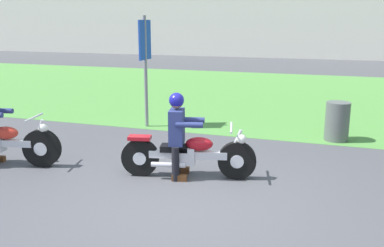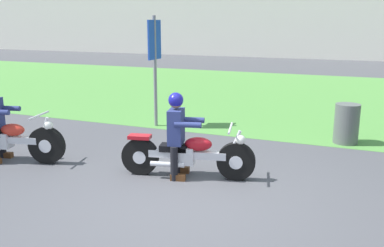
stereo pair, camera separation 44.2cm
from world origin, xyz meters
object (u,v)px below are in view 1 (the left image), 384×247
at_px(motorcycle_lead, 188,155).
at_px(rider_lead, 178,129).
at_px(sign_banner, 145,54).
at_px(trash_can, 337,121).

xyz_separation_m(motorcycle_lead, rider_lead, (-0.17, -0.04, 0.43)).
xyz_separation_m(motorcycle_lead, sign_banner, (-2.06, 2.92, 1.34)).
distance_m(trash_can, sign_banner, 4.52).
bearing_deg(trash_can, motorcycle_lead, -126.36).
bearing_deg(motorcycle_lead, sign_banner, 112.35).
bearing_deg(sign_banner, trash_can, 1.98).
bearing_deg(trash_can, sign_banner, -178.02).
bearing_deg(rider_lead, trash_can, 39.13).
bearing_deg(sign_banner, motorcycle_lead, -54.77).
bearing_deg(motorcycle_lead, rider_lead, 179.13).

